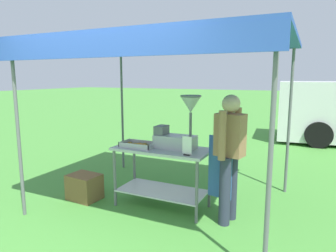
{
  "coord_description": "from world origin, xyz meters",
  "views": [
    {
      "loc": [
        2.07,
        -2.35,
        1.81
      ],
      "look_at": [
        0.26,
        1.46,
        1.13
      ],
      "focal_mm": 32.08,
      "sensor_mm": 36.0,
      "label": 1
    }
  ],
  "objects_px": {
    "donut_cart": "(162,164)",
    "vendor": "(229,152)",
    "menu_sign": "(187,147)",
    "donut_tray": "(138,145)",
    "donut_fryer": "(179,129)",
    "supply_crate": "(84,187)",
    "stall_canopy": "(165,47)"
  },
  "relations": [
    {
      "from": "stall_canopy",
      "to": "donut_cart",
      "type": "distance_m",
      "value": 1.61
    },
    {
      "from": "stall_canopy",
      "to": "donut_cart",
      "type": "relative_size",
      "value": 2.47
    },
    {
      "from": "donut_cart",
      "to": "donut_fryer",
      "type": "xyz_separation_m",
      "value": [
        0.23,
        0.06,
        0.51
      ]
    },
    {
      "from": "stall_canopy",
      "to": "donut_cart",
      "type": "bearing_deg",
      "value": -90.0
    },
    {
      "from": "donut_cart",
      "to": "vendor",
      "type": "relative_size",
      "value": 0.82
    },
    {
      "from": "donut_fryer",
      "to": "supply_crate",
      "type": "distance_m",
      "value": 1.71
    },
    {
      "from": "donut_cart",
      "to": "supply_crate",
      "type": "relative_size",
      "value": 2.72
    },
    {
      "from": "vendor",
      "to": "donut_fryer",
      "type": "bearing_deg",
      "value": 171.18
    },
    {
      "from": "stall_canopy",
      "to": "menu_sign",
      "type": "bearing_deg",
      "value": -34.18
    },
    {
      "from": "donut_fryer",
      "to": "donut_cart",
      "type": "bearing_deg",
      "value": -164.76
    },
    {
      "from": "donut_cart",
      "to": "vendor",
      "type": "height_order",
      "value": "vendor"
    },
    {
      "from": "donut_fryer",
      "to": "stall_canopy",
      "type": "bearing_deg",
      "value": 171.62
    },
    {
      "from": "donut_cart",
      "to": "supply_crate",
      "type": "distance_m",
      "value": 1.27
    },
    {
      "from": "menu_sign",
      "to": "donut_tray",
      "type": "bearing_deg",
      "value": 170.82
    },
    {
      "from": "donut_tray",
      "to": "stall_canopy",
      "type": "bearing_deg",
      "value": 29.25
    },
    {
      "from": "stall_canopy",
      "to": "donut_fryer",
      "type": "xyz_separation_m",
      "value": [
        0.23,
        -0.03,
        -1.09
      ]
    },
    {
      "from": "stall_canopy",
      "to": "donut_fryer",
      "type": "bearing_deg",
      "value": -8.38
    },
    {
      "from": "donut_tray",
      "to": "menu_sign",
      "type": "distance_m",
      "value": 0.8
    },
    {
      "from": "donut_fryer",
      "to": "vendor",
      "type": "height_order",
      "value": "vendor"
    },
    {
      "from": "stall_canopy",
      "to": "menu_sign",
      "type": "distance_m",
      "value": 1.38
    },
    {
      "from": "donut_tray",
      "to": "supply_crate",
      "type": "height_order",
      "value": "donut_tray"
    },
    {
      "from": "donut_fryer",
      "to": "menu_sign",
      "type": "relative_size",
      "value": 3.06
    },
    {
      "from": "vendor",
      "to": "donut_tray",
      "type": "bearing_deg",
      "value": -178.26
    },
    {
      "from": "donut_fryer",
      "to": "menu_sign",
      "type": "height_order",
      "value": "donut_fryer"
    },
    {
      "from": "donut_cart",
      "to": "donut_fryer",
      "type": "bearing_deg",
      "value": 15.24
    },
    {
      "from": "donut_cart",
      "to": "donut_tray",
      "type": "bearing_deg",
      "value": -165.22
    },
    {
      "from": "menu_sign",
      "to": "vendor",
      "type": "height_order",
      "value": "vendor"
    },
    {
      "from": "supply_crate",
      "to": "donut_cart",
      "type": "bearing_deg",
      "value": 13.08
    },
    {
      "from": "menu_sign",
      "to": "donut_cart",
      "type": "bearing_deg",
      "value": 154.99
    },
    {
      "from": "stall_canopy",
      "to": "supply_crate",
      "type": "distance_m",
      "value": 2.37
    },
    {
      "from": "donut_fryer",
      "to": "donut_tray",
      "type": "bearing_deg",
      "value": -165.03
    },
    {
      "from": "stall_canopy",
      "to": "donut_tray",
      "type": "distance_m",
      "value": 1.4
    }
  ]
}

